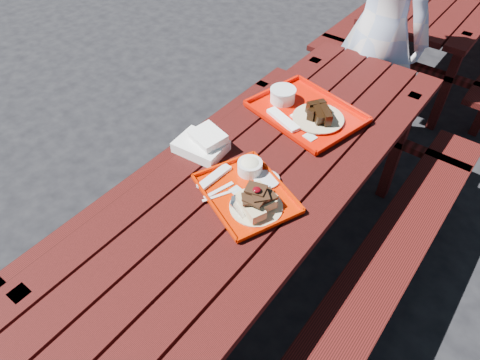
{
  "coord_description": "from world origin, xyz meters",
  "views": [
    {
      "loc": [
        0.73,
        -1.1,
        2.01
      ],
      "look_at": [
        0.0,
        -0.15,
        0.82
      ],
      "focal_mm": 32.0,
      "sensor_mm": 36.0,
      "label": 1
    }
  ],
  "objects_px": {
    "near_tray": "(250,189)",
    "far_tray": "(304,110)",
    "person": "(380,31)",
    "picnic_table_near": "(260,202)",
    "picnic_table_far": "(457,3)"
  },
  "relations": [
    {
      "from": "picnic_table_far",
      "to": "far_tray",
      "type": "distance_m",
      "value": 2.35
    },
    {
      "from": "near_tray",
      "to": "far_tray",
      "type": "xyz_separation_m",
      "value": [
        -0.11,
        0.59,
        -0.0
      ]
    },
    {
      "from": "far_tray",
      "to": "picnic_table_near",
      "type": "bearing_deg",
      "value": -80.91
    },
    {
      "from": "picnic_table_near",
      "to": "near_tray",
      "type": "distance_m",
      "value": 0.26
    },
    {
      "from": "person",
      "to": "far_tray",
      "type": "bearing_deg",
      "value": 101.57
    },
    {
      "from": "picnic_table_far",
      "to": "person",
      "type": "xyz_separation_m",
      "value": [
        -0.09,
        -1.46,
        0.29
      ]
    },
    {
      "from": "near_tray",
      "to": "person",
      "type": "bearing_deg",
      "value": 95.05
    },
    {
      "from": "person",
      "to": "picnic_table_near",
      "type": "bearing_deg",
      "value": 104.3
    },
    {
      "from": "near_tray",
      "to": "far_tray",
      "type": "distance_m",
      "value": 0.6
    },
    {
      "from": "picnic_table_near",
      "to": "person",
      "type": "relative_size",
      "value": 1.42
    },
    {
      "from": "near_tray",
      "to": "picnic_table_near",
      "type": "bearing_deg",
      "value": 106.08
    },
    {
      "from": "picnic_table_near",
      "to": "picnic_table_far",
      "type": "distance_m",
      "value": 2.8
    },
    {
      "from": "far_tray",
      "to": "person",
      "type": "distance_m",
      "value": 0.88
    },
    {
      "from": "picnic_table_far",
      "to": "near_tray",
      "type": "distance_m",
      "value": 2.94
    },
    {
      "from": "picnic_table_near",
      "to": "person",
      "type": "height_order",
      "value": "person"
    }
  ]
}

